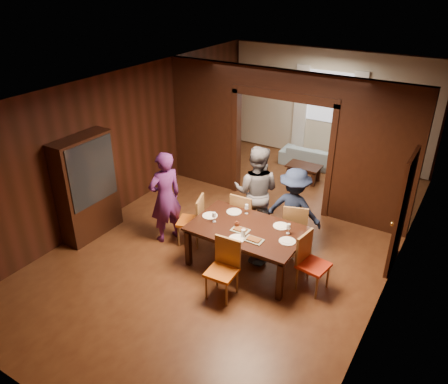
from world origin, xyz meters
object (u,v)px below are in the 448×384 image
Objects in this scene: chair_far_l at (245,215)px; person_navy at (294,209)px; sofa at (315,157)px; chair_right at (314,264)px; chair_near at (222,270)px; person_grey at (256,192)px; person_purple at (165,197)px; chair_far_r at (295,226)px; coffee_table at (303,173)px; dining_table at (247,247)px; chair_left at (190,220)px; hutch at (87,187)px.

person_navy is at bearing -171.11° from chair_far_l.
chair_right reaches higher than sofa.
person_grey is at bearing 98.94° from chair_near.
chair_near is at bearing 74.68° from person_navy.
sofa is at bearing -171.81° from person_purple.
person_navy reaches higher than chair_far_r.
person_navy is 1.62× the size of chair_right.
person_navy is at bearing 162.39° from person_grey.
sofa reaches higher than coffee_table.
chair_left is at bearing 176.38° from dining_table.
dining_table is 1.05m from chair_far_r.
coffee_table is at bearing 97.15° from dining_table.
person_navy reaches higher than chair_left.
person_grey reaches higher than chair_far_r.
chair_right is (2.46, -0.07, 0.00)m from chair_left.
hutch is (-3.11, 0.24, 0.52)m from chair_near.
person_navy is at bearing 75.25° from chair_near.
chair_near is at bearing 137.17° from chair_right.
chair_far_l reaches higher than sofa.
hutch is at bearing 16.60° from person_grey.
coffee_table is (-0.90, 2.77, -0.59)m from person_navy.
chair_far_l and chair_near have the same top height.
chair_far_l is 0.48× the size of hutch.
chair_far_r is at bearing -71.00° from coffee_table.
chair_left reaches higher than dining_table.
chair_far_r is (1.04, -3.78, 0.22)m from sofa.
chair_left is 1.94m from chair_far_r.
chair_far_l reaches higher than dining_table.
chair_near is (-1.16, -0.91, 0.00)m from chair_right.
person_grey is 2.82m from coffee_table.
chair_far_l is (-0.89, -0.18, -0.30)m from person_navy.
coffee_table is 0.82× the size of chair_far_r.
person_navy reaches higher than chair_right.
chair_right is at bearing 125.47° from person_navy.
person_grey reaches higher than sofa.
person_purple is at bearing -93.21° from chair_left.
hutch reaches higher than chair_far_l.
person_navy is 1.62× the size of chair_far_l.
hutch reaches higher than chair_far_r.
hutch reaches higher than sofa.
person_navy is at bearing 65.77° from dining_table.
dining_table reaches higher than coffee_table.
chair_right is (1.21, 0.01, 0.10)m from dining_table.
person_navy is at bearing 137.17° from person_purple.
dining_table is 0.91m from chair_far_l.
chair_far_r is at bearing 72.89° from chair_near.
person_navy is at bearing 98.61° from chair_left.
chair_near is 0.48× the size of hutch.
person_purple reaches higher than chair_far_l.
chair_right is (2.91, 0.05, -0.41)m from person_purple.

